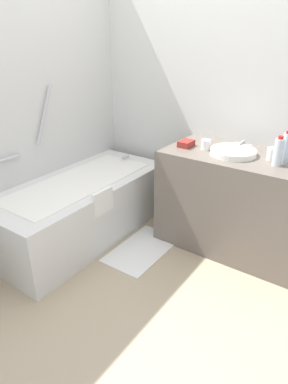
{
  "coord_description": "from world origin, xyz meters",
  "views": [
    {
      "loc": [
        -1.46,
        -1.22,
        1.7
      ],
      "look_at": [
        0.43,
        0.1,
        0.61
      ],
      "focal_mm": 31.35,
      "sensor_mm": 36.0,
      "label": 1
    }
  ],
  "objects_px": {
    "drinking_glass_2": "(206,145)",
    "bath_mat": "(142,249)",
    "sink_faucet": "(243,145)",
    "water_bottle_2": "(278,152)",
    "water_bottle_0": "(286,148)",
    "sink_basin": "(233,152)",
    "amenity_basket": "(186,144)",
    "drinking_glass_1": "(272,154)",
    "bathtub": "(82,206)"
  },
  "relations": [
    {
      "from": "sink_basin",
      "to": "drinking_glass_1",
      "type": "bearing_deg",
      "value": -79.93
    },
    {
      "from": "bath_mat",
      "to": "water_bottle_0",
      "type": "bearing_deg",
      "value": -60.4
    },
    {
      "from": "sink_faucet",
      "to": "drinking_glass_2",
      "type": "distance_m",
      "value": 0.32
    },
    {
      "from": "drinking_glass_1",
      "to": "drinking_glass_2",
      "type": "distance_m",
      "value": 0.52
    },
    {
      "from": "sink_faucet",
      "to": "drinking_glass_1",
      "type": "xyz_separation_m",
      "value": [
        -0.16,
        -0.28,
        0.02
      ]
    },
    {
      "from": "drinking_glass_1",
      "to": "amenity_basket",
      "type": "xyz_separation_m",
      "value": [
        -0.07,
        0.68,
        -0.02
      ]
    },
    {
      "from": "water_bottle_2",
      "to": "drinking_glass_1",
      "type": "bearing_deg",
      "value": 34.21
    },
    {
      "from": "drinking_glass_1",
      "to": "water_bottle_0",
      "type": "bearing_deg",
      "value": -101.41
    },
    {
      "from": "drinking_glass_2",
      "to": "bath_mat",
      "type": "height_order",
      "value": "drinking_glass_2"
    },
    {
      "from": "bathtub",
      "to": "bath_mat",
      "type": "relative_size",
      "value": 2.46
    },
    {
      "from": "sink_faucet",
      "to": "water_bottle_0",
      "type": "relative_size",
      "value": 0.63
    },
    {
      "from": "drinking_glass_1",
      "to": "bath_mat",
      "type": "height_order",
      "value": "drinking_glass_1"
    },
    {
      "from": "sink_basin",
      "to": "bath_mat",
      "type": "xyz_separation_m",
      "value": [
        -0.49,
        0.53,
        -0.86
      ]
    },
    {
      "from": "sink_basin",
      "to": "bath_mat",
      "type": "height_order",
      "value": "sink_basin"
    },
    {
      "from": "sink_basin",
      "to": "bath_mat",
      "type": "bearing_deg",
      "value": 132.31
    },
    {
      "from": "bathtub",
      "to": "amenity_basket",
      "type": "bearing_deg",
      "value": -52.92
    },
    {
      "from": "amenity_basket",
      "to": "bath_mat",
      "type": "relative_size",
      "value": 0.2
    },
    {
      "from": "sink_faucet",
      "to": "water_bottle_0",
      "type": "xyz_separation_m",
      "value": [
        -0.18,
        -0.38,
        0.08
      ]
    },
    {
      "from": "sink_basin",
      "to": "amenity_basket",
      "type": "xyz_separation_m",
      "value": [
        -0.02,
        0.41,
        0.0
      ]
    },
    {
      "from": "sink_faucet",
      "to": "water_bottle_0",
      "type": "distance_m",
      "value": 0.42
    },
    {
      "from": "water_bottle_0",
      "to": "bath_mat",
      "type": "relative_size",
      "value": 0.35
    },
    {
      "from": "drinking_glass_2",
      "to": "water_bottle_0",
      "type": "bearing_deg",
      "value": -86.61
    },
    {
      "from": "drinking_glass_2",
      "to": "amenity_basket",
      "type": "distance_m",
      "value": 0.17
    },
    {
      "from": "drinking_glass_2",
      "to": "amenity_basket",
      "type": "xyz_separation_m",
      "value": [
        -0.02,
        0.17,
        -0.02
      ]
    },
    {
      "from": "water_bottle_2",
      "to": "sink_faucet",
      "type": "bearing_deg",
      "value": 53.54
    },
    {
      "from": "sink_faucet",
      "to": "bath_mat",
      "type": "height_order",
      "value": "sink_faucet"
    },
    {
      "from": "water_bottle_2",
      "to": "drinking_glass_1",
      "type": "relative_size",
      "value": 2.27
    },
    {
      "from": "water_bottle_0",
      "to": "drinking_glass_1",
      "type": "bearing_deg",
      "value": 78.59
    },
    {
      "from": "sink_faucet",
      "to": "amenity_basket",
      "type": "distance_m",
      "value": 0.47
    },
    {
      "from": "water_bottle_2",
      "to": "amenity_basket",
      "type": "xyz_separation_m",
      "value": [
        0.03,
        0.75,
        -0.08
      ]
    },
    {
      "from": "bathtub",
      "to": "drinking_glass_1",
      "type": "relative_size",
      "value": 17.49
    },
    {
      "from": "sink_basin",
      "to": "water_bottle_2",
      "type": "distance_m",
      "value": 0.36
    },
    {
      "from": "bathtub",
      "to": "water_bottle_0",
      "type": "xyz_separation_m",
      "value": [
        0.61,
        -1.52,
        0.67
      ]
    },
    {
      "from": "sink_basin",
      "to": "drinking_glass_2",
      "type": "bearing_deg",
      "value": 91.45
    },
    {
      "from": "sink_basin",
      "to": "water_bottle_0",
      "type": "bearing_deg",
      "value": -85.41
    },
    {
      "from": "amenity_basket",
      "to": "water_bottle_0",
      "type": "bearing_deg",
      "value": -86.17
    },
    {
      "from": "sink_faucet",
      "to": "drinking_glass_2",
      "type": "bearing_deg",
      "value": 132.32
    },
    {
      "from": "bathtub",
      "to": "water_bottle_0",
      "type": "relative_size",
      "value": 6.95
    },
    {
      "from": "water_bottle_0",
      "to": "drinking_glass_2",
      "type": "height_order",
      "value": "water_bottle_0"
    },
    {
      "from": "sink_basin",
      "to": "water_bottle_0",
      "type": "distance_m",
      "value": 0.39
    },
    {
      "from": "bathtub",
      "to": "water_bottle_0",
      "type": "distance_m",
      "value": 1.76
    },
    {
      "from": "sink_basin",
      "to": "water_bottle_0",
      "type": "relative_size",
      "value": 1.47
    },
    {
      "from": "water_bottle_2",
      "to": "drinking_glass_1",
      "type": "distance_m",
      "value": 0.13
    },
    {
      "from": "sink_faucet",
      "to": "drinking_glass_2",
      "type": "height_order",
      "value": "drinking_glass_2"
    },
    {
      "from": "water_bottle_2",
      "to": "drinking_glass_2",
      "type": "bearing_deg",
      "value": 85.85
    },
    {
      "from": "sink_basin",
      "to": "drinking_glass_2",
      "type": "relative_size",
      "value": 4.26
    },
    {
      "from": "sink_faucet",
      "to": "bath_mat",
      "type": "xyz_separation_m",
      "value": [
        -0.69,
        0.53,
        -0.86
      ]
    },
    {
      "from": "water_bottle_0",
      "to": "drinking_glass_2",
      "type": "distance_m",
      "value": 0.61
    },
    {
      "from": "sink_faucet",
      "to": "water_bottle_2",
      "type": "xyz_separation_m",
      "value": [
        -0.25,
        -0.35,
        0.07
      ]
    },
    {
      "from": "bathtub",
      "to": "water_bottle_0",
      "type": "height_order",
      "value": "bathtub"
    }
  ]
}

